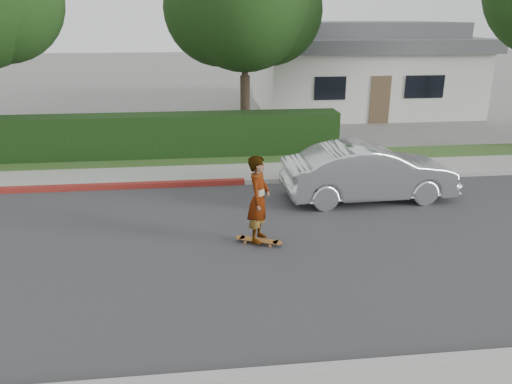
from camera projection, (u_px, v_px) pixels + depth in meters
ground at (215, 248)px, 10.41m from camera, size 120.00×120.00×0.00m
road at (215, 248)px, 10.41m from camera, size 60.00×8.00×0.01m
curb_near at (226, 379)px, 6.55m from camera, size 60.00×0.20×0.15m
curb_far at (209, 183)px, 14.23m from camera, size 60.00×0.20×0.15m
curb_red_section at (27, 189)px, 13.69m from camera, size 12.00×0.21×0.15m
sidewalk_far at (209, 174)px, 15.08m from camera, size 60.00×1.60×0.12m
planting_strip at (207, 160)px, 16.58m from camera, size 60.00×1.60×0.10m
hedge at (116, 138)px, 16.58m from camera, size 15.00×1.00×1.50m
tree_center at (244, 6)px, 17.54m from camera, size 5.66×4.84×7.44m
house at (358, 67)px, 25.56m from camera, size 10.60×8.60×4.30m
skateboard at (259, 240)px, 10.56m from camera, size 1.02×0.61×0.10m
skateboarder at (259, 199)px, 10.25m from camera, size 0.66×0.79×1.84m
car_silver at (369, 172)px, 12.97m from camera, size 4.51×1.73×1.47m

